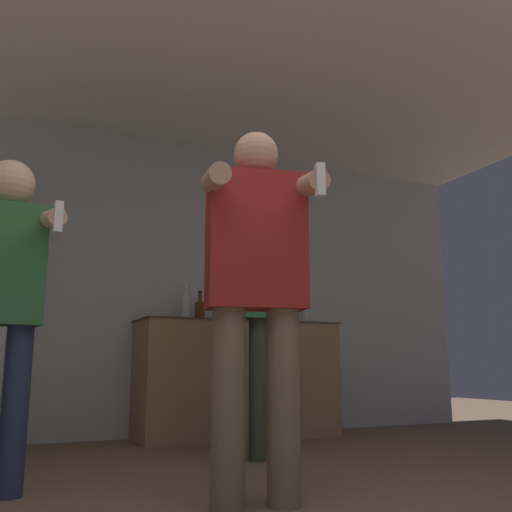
{
  "coord_description": "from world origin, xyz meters",
  "views": [
    {
      "loc": [
        -0.84,
        -1.36,
        0.58
      ],
      "look_at": [
        0.18,
        0.92,
        1.06
      ],
      "focal_mm": 40.0,
      "sensor_mm": 36.0,
      "label": 1
    }
  ],
  "objects_px": {
    "bottle_brown_liquor": "(200,310)",
    "person_woman_foreground": "(256,284)",
    "bottle_dark_rum": "(186,305)",
    "person_man_side": "(2,288)",
    "bottle_tall_gin": "(305,313)",
    "person_spectator_back": "(245,289)"
  },
  "relations": [
    {
      "from": "bottle_brown_liquor",
      "to": "bottle_tall_gin",
      "type": "xyz_separation_m",
      "value": [
        1.0,
        0.0,
        0.02
      ]
    },
    {
      "from": "person_woman_foreground",
      "to": "bottle_tall_gin",
      "type": "bearing_deg",
      "value": 56.56
    },
    {
      "from": "person_man_side",
      "to": "person_spectator_back",
      "type": "xyz_separation_m",
      "value": [
        1.43,
        0.47,
        0.13
      ]
    },
    {
      "from": "bottle_brown_liquor",
      "to": "bottle_dark_rum",
      "type": "bearing_deg",
      "value": 180.0
    },
    {
      "from": "bottle_dark_rum",
      "to": "person_woman_foreground",
      "type": "bearing_deg",
      "value": -99.28
    },
    {
      "from": "bottle_tall_gin",
      "to": "person_man_side",
      "type": "relative_size",
      "value": 0.18
    },
    {
      "from": "bottle_brown_liquor",
      "to": "bottle_tall_gin",
      "type": "relative_size",
      "value": 0.91
    },
    {
      "from": "bottle_brown_liquor",
      "to": "person_woman_foreground",
      "type": "height_order",
      "value": "person_woman_foreground"
    },
    {
      "from": "bottle_brown_liquor",
      "to": "bottle_tall_gin",
      "type": "bearing_deg",
      "value": 0.0
    },
    {
      "from": "bottle_dark_rum",
      "to": "bottle_brown_liquor",
      "type": "relative_size",
      "value": 1.23
    },
    {
      "from": "bottle_dark_rum",
      "to": "person_woman_foreground",
      "type": "distance_m",
      "value": 2.3
    },
    {
      "from": "bottle_brown_liquor",
      "to": "person_man_side",
      "type": "xyz_separation_m",
      "value": [
        -1.52,
        -1.65,
        -0.1
      ]
    },
    {
      "from": "bottle_dark_rum",
      "to": "person_man_side",
      "type": "height_order",
      "value": "person_man_side"
    },
    {
      "from": "bottle_dark_rum",
      "to": "person_spectator_back",
      "type": "bearing_deg",
      "value": -88.41
    },
    {
      "from": "bottle_dark_rum",
      "to": "person_man_side",
      "type": "xyz_separation_m",
      "value": [
        -1.39,
        -1.65,
        -0.14
      ]
    },
    {
      "from": "bottle_dark_rum",
      "to": "person_woman_foreground",
      "type": "height_order",
      "value": "person_woman_foreground"
    },
    {
      "from": "bottle_tall_gin",
      "to": "bottle_brown_liquor",
      "type": "bearing_deg",
      "value": 180.0
    },
    {
      "from": "bottle_brown_liquor",
      "to": "person_woman_foreground",
      "type": "relative_size",
      "value": 0.16
    },
    {
      "from": "person_woman_foreground",
      "to": "bottle_dark_rum",
      "type": "bearing_deg",
      "value": 80.72
    },
    {
      "from": "person_woman_foreground",
      "to": "bottle_brown_liquor",
      "type": "bearing_deg",
      "value": 77.76
    },
    {
      "from": "person_spectator_back",
      "to": "person_man_side",
      "type": "bearing_deg",
      "value": -161.81
    },
    {
      "from": "bottle_dark_rum",
      "to": "person_man_side",
      "type": "bearing_deg",
      "value": -130.14
    }
  ]
}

